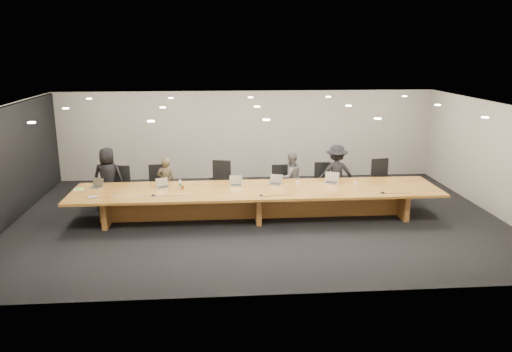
{
  "coord_description": "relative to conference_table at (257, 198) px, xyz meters",
  "views": [
    {
      "loc": [
        -0.96,
        -11.74,
        4.14
      ],
      "look_at": [
        0.0,
        0.3,
        1.0
      ],
      "focal_mm": 35.0,
      "sensor_mm": 36.0,
      "label": 1
    }
  ],
  "objects": [
    {
      "name": "person_d",
      "position": [
        2.27,
        1.22,
        0.27
      ],
      "size": [
        1.05,
        0.65,
        1.58
      ],
      "primitive_type": "imported",
      "rotation": [
        0.0,
        0.0,
        3.08
      ],
      "color": "black",
      "rests_on": "ground"
    },
    {
      "name": "chair_mid_left",
      "position": [
        -0.92,
        1.17,
        0.08
      ],
      "size": [
        0.77,
        0.77,
        1.2
      ],
      "primitive_type": null,
      "rotation": [
        0.0,
        0.0,
        -0.33
      ],
      "color": "black",
      "rests_on": "ground"
    },
    {
      "name": "notepad",
      "position": [
        -4.35,
        0.25,
        0.24
      ],
      "size": [
        0.24,
        0.19,
        0.01
      ],
      "primitive_type": "cube",
      "rotation": [
        0.0,
        0.0,
        0.06
      ],
      "color": "white",
      "rests_on": "conference_table"
    },
    {
      "name": "chair_far_right",
      "position": [
        3.58,
        1.19,
        0.06
      ],
      "size": [
        0.67,
        0.67,
        1.16
      ],
      "primitive_type": null,
      "rotation": [
        0.0,
        0.0,
        0.15
      ],
      "color": "black",
      "rests_on": "ground"
    },
    {
      "name": "person_c",
      "position": [
        1.02,
        1.23,
        0.17
      ],
      "size": [
        0.82,
        0.73,
        1.39
      ],
      "primitive_type": "imported",
      "rotation": [
        0.0,
        0.0,
        3.49
      ],
      "color": "#58585B",
      "rests_on": "ground"
    },
    {
      "name": "mic_left",
      "position": [
        -2.47,
        -0.38,
        0.24
      ],
      "size": [
        0.13,
        0.13,
        0.03
      ],
      "primitive_type": "cone",
      "rotation": [
        0.0,
        0.0,
        -0.16
      ],
      "color": "black",
      "rests_on": "conference_table"
    },
    {
      "name": "person_b",
      "position": [
        -2.32,
        1.13,
        0.14
      ],
      "size": [
        0.51,
        0.36,
        1.33
      ],
      "primitive_type": "imported",
      "rotation": [
        0.0,
        0.0,
        3.06
      ],
      "color": "#3F3522",
      "rests_on": "ground"
    },
    {
      "name": "back_wall",
      "position": [
        0.0,
        4.0,
        0.88
      ],
      "size": [
        12.0,
        0.02,
        2.8
      ],
      "primitive_type": "cube",
      "color": "#B5B0A5",
      "rests_on": "ground"
    },
    {
      "name": "mic_center",
      "position": [
        0.05,
        -0.58,
        0.24
      ],
      "size": [
        0.13,
        0.13,
        0.03
      ],
      "primitive_type": "cone",
      "rotation": [
        0.0,
        0.0,
        -0.29
      ],
      "color": "black",
      "rests_on": "conference_table"
    },
    {
      "name": "left_wall_panel",
      "position": [
        -5.94,
        0.0,
        0.85
      ],
      "size": [
        0.08,
        7.84,
        2.74
      ],
      "primitive_type": "cube",
      "color": "black",
      "rests_on": "ground"
    },
    {
      "name": "av_box",
      "position": [
        -3.86,
        -0.45,
        0.25
      ],
      "size": [
        0.26,
        0.23,
        0.03
      ],
      "primitive_type": "cube",
      "rotation": [
        0.0,
        0.0,
        0.42
      ],
      "color": "#ADAEB2",
      "rests_on": "conference_table"
    },
    {
      "name": "laptop_c",
      "position": [
        -0.5,
        0.32,
        0.36
      ],
      "size": [
        0.32,
        0.24,
        0.25
      ],
      "primitive_type": null,
      "rotation": [
        0.0,
        0.0,
        0.01
      ],
      "color": "#C4B896",
      "rests_on": "conference_table"
    },
    {
      "name": "amber_mug",
      "position": [
        -1.82,
        0.13,
        0.28
      ],
      "size": [
        0.08,
        0.08,
        0.09
      ],
      "primitive_type": "cylinder",
      "rotation": [
        0.0,
        0.0,
        -0.04
      ],
      "color": "brown",
      "rests_on": "conference_table"
    },
    {
      "name": "chair_mid_right",
      "position": [
        0.74,
        1.19,
        0.0
      ],
      "size": [
        0.54,
        0.54,
        1.04
      ],
      "primitive_type": null,
      "rotation": [
        0.0,
        0.0,
        -0.01
      ],
      "color": "black",
      "rests_on": "ground"
    },
    {
      "name": "paper_cup_near",
      "position": [
        1.07,
        0.33,
        0.27
      ],
      "size": [
        0.09,
        0.09,
        0.09
      ],
      "primitive_type": "cone",
      "rotation": [
        0.0,
        0.0,
        -0.15
      ],
      "color": "white",
      "rests_on": "conference_table"
    },
    {
      "name": "mic_right",
      "position": [
        2.97,
        -0.6,
        0.25
      ],
      "size": [
        0.14,
        0.14,
        0.03
      ],
      "primitive_type": "cone",
      "rotation": [
        0.0,
        0.0,
        -0.14
      ],
      "color": "black",
      "rests_on": "conference_table"
    },
    {
      "name": "ground",
      "position": [
        0.0,
        0.0,
        -0.52
      ],
      "size": [
        12.0,
        12.0,
        0.0
      ],
      "primitive_type": "plane",
      "color": "black",
      "rests_on": "ground"
    },
    {
      "name": "laptop_b",
      "position": [
        -2.31,
        0.29,
        0.35
      ],
      "size": [
        0.36,
        0.32,
        0.24
      ],
      "primitive_type": null,
      "rotation": [
        0.0,
        0.0,
        0.43
      ],
      "color": "tan",
      "rests_on": "conference_table"
    },
    {
      "name": "conference_table",
      "position": [
        0.0,
        0.0,
        0.0
      ],
      "size": [
        9.0,
        1.8,
        0.75
      ],
      "color": "brown",
      "rests_on": "ground"
    },
    {
      "name": "lime_gadget",
      "position": [
        -4.33,
        0.25,
        0.26
      ],
      "size": [
        0.18,
        0.12,
        0.03
      ],
      "primitive_type": "cube",
      "rotation": [
        0.0,
        0.0,
        0.15
      ],
      "color": "#70D538",
      "rests_on": "notepad"
    },
    {
      "name": "laptop_d",
      "position": [
        0.49,
        0.36,
        0.36
      ],
      "size": [
        0.38,
        0.34,
        0.25
      ],
      "primitive_type": null,
      "rotation": [
        0.0,
        0.0,
        -0.4
      ],
      "color": "tan",
      "rests_on": "conference_table"
    },
    {
      "name": "laptop_a",
      "position": [
        -3.98,
        0.42,
        0.35
      ],
      "size": [
        0.36,
        0.32,
        0.23
      ],
      "primitive_type": null,
      "rotation": [
        0.0,
        0.0,
        -0.43
      ],
      "color": "tan",
      "rests_on": "conference_table"
    },
    {
      "name": "water_bottle",
      "position": [
        -1.89,
        0.21,
        0.33
      ],
      "size": [
        0.07,
        0.07,
        0.2
      ],
      "primitive_type": "cylinder",
      "rotation": [
        0.0,
        0.0,
        0.09
      ],
      "color": "silver",
      "rests_on": "conference_table"
    },
    {
      "name": "chair_right",
      "position": [
        1.95,
        1.34,
        0.01
      ],
      "size": [
        0.55,
        0.55,
        1.05
      ],
      "primitive_type": null,
      "rotation": [
        0.0,
        0.0,
        -0.04
      ],
      "color": "black",
      "rests_on": "ground"
    },
    {
      "name": "laptop_e",
      "position": [
        1.94,
        0.36,
        0.37
      ],
      "size": [
        0.43,
        0.37,
        0.28
      ],
      "primitive_type": null,
      "rotation": [
        0.0,
        0.0,
        -0.38
      ],
      "color": "#C5B196",
      "rests_on": "conference_table"
    },
    {
      "name": "person_a",
      "position": [
        -3.84,
        1.23,
        0.28
      ],
      "size": [
        0.8,
        0.54,
        1.6
      ],
      "primitive_type": "imported",
      "rotation": [
        0.0,
        0.0,
        3.1
      ],
      "color": "black",
      "rests_on": "ground"
    },
    {
      "name": "chair_far_left",
      "position": [
        -3.55,
        1.26,
        0.02
      ],
      "size": [
        0.61,
        0.61,
        1.08
      ],
      "primitive_type": null,
      "rotation": [
        0.0,
        0.0,
        -0.11
      ],
      "color": "black",
      "rests_on": "ground"
    },
    {
      "name": "chair_left",
      "position": [
        -2.53,
        1.18,
        0.04
      ],
      "size": [
        0.64,
        0.64,
        1.11
      ],
      "primitive_type": null,
      "rotation": [
        0.0,
        0.0,
        0.15
      ],
      "color": "black",
      "rests_on": "ground"
    },
    {
      "name": "paper_cup_far",
      "position": [
        2.49,
        0.09,
        0.28
      ],
      "size": [
        0.11,
        0.11,
        0.1
      ],
      "primitive_type": "cone",
      "rotation": [
        0.0,
        0.0,
        -0.43
      ],
      "color": "silver",
      "rests_on": "conference_table"
    }
  ]
}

